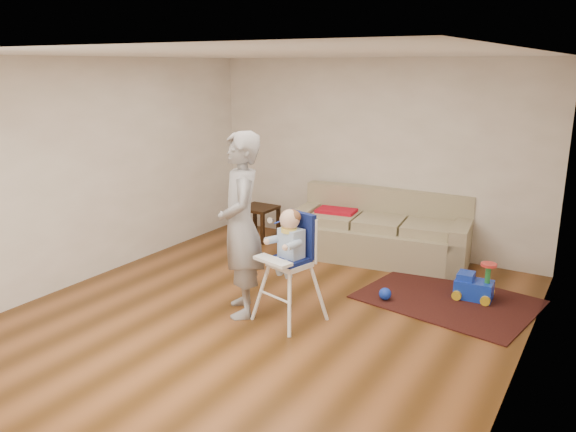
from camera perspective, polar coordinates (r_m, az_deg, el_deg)
The scene contains 9 objects.
ground at distance 6.17m, azimuth -1.95°, elevation -9.84°, with size 5.50×5.50×0.00m, color #4A2B0F.
room_envelope at distance 6.08m, azimuth 0.62°, elevation 8.25°, with size 5.04×5.52×2.72m.
sofa at distance 7.80m, azimuth 9.34°, elevation -1.04°, with size 2.48×1.28×0.92m.
side_table at distance 8.66m, azimuth -3.00°, elevation -0.66°, with size 0.50×0.50×0.50m, color black, non-canonical shape.
area_rug at distance 6.74m, azimuth 15.90°, elevation -8.13°, with size 1.84×1.38×0.01m, color black.
ride_on_toy at distance 6.76m, azimuth 18.43°, elevation -6.17°, with size 0.41×0.29×0.45m, color blue, non-canonical shape.
toy_ball at distance 6.53m, azimuth 9.83°, elevation -7.80°, with size 0.14×0.14×0.14m, color blue.
high_chair at distance 5.80m, azimuth 0.18°, elevation -5.26°, with size 0.68×0.68×1.21m.
adult at distance 5.88m, azimuth -4.82°, elevation -0.95°, with size 0.72×0.47×1.96m, color #9A999C.
Camera 1 is at (3.07, -4.68, 2.61)m, focal length 35.00 mm.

